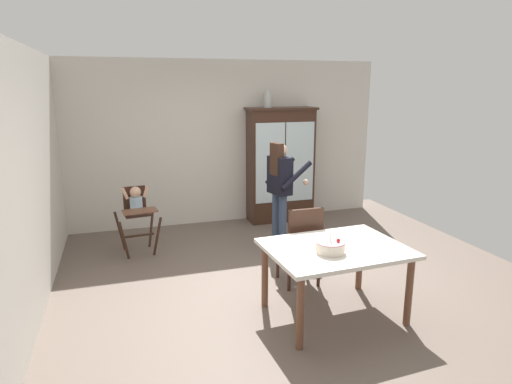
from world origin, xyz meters
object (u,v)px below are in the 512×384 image
(high_chair_with_toddler, at_px, (137,208))
(dining_chair_far_side, at_px, (302,241))
(dining_table, at_px, (335,256))
(china_cabinet, at_px, (280,165))
(birthday_cake, at_px, (330,247))
(adult_person, at_px, (280,183))
(ceramic_vase, at_px, (268,100))

(high_chair_with_toddler, xyz_separation_m, dining_chair_far_side, (1.75, -1.65, -0.10))
(dining_table, bearing_deg, china_cabinet, 78.87)
(birthday_cake, bearing_deg, adult_person, 82.94)
(china_cabinet, relative_size, adult_person, 1.26)
(ceramic_vase, bearing_deg, dining_chair_far_side, -99.97)
(china_cabinet, relative_size, high_chair_with_toddler, 2.04)
(ceramic_vase, height_order, dining_chair_far_side, ceramic_vase)
(birthday_cake, bearing_deg, high_chair_with_toddler, 123.85)
(dining_table, xyz_separation_m, birthday_cake, (-0.12, -0.12, 0.15))
(adult_person, relative_size, dining_table, 1.10)
(china_cabinet, height_order, dining_chair_far_side, china_cabinet)
(ceramic_vase, xyz_separation_m, dining_chair_far_side, (-0.45, -2.54, -1.50))
(china_cabinet, distance_m, ceramic_vase, 1.11)
(ceramic_vase, relative_size, high_chair_with_toddler, 0.28)
(ceramic_vase, bearing_deg, adult_person, -101.41)
(dining_table, xyz_separation_m, dining_chair_far_side, (-0.04, 0.73, -0.09))
(china_cabinet, bearing_deg, adult_person, -110.78)
(ceramic_vase, height_order, high_chair_with_toddler, ceramic_vase)
(ceramic_vase, xyz_separation_m, dining_table, (-0.40, -3.26, -1.41))
(ceramic_vase, xyz_separation_m, adult_person, (-0.27, -1.34, -1.08))
(ceramic_vase, xyz_separation_m, high_chair_with_toddler, (-2.20, -0.88, -1.40))
(ceramic_vase, distance_m, birthday_cake, 3.65)
(birthday_cake, height_order, dining_chair_far_side, dining_chair_far_side)
(dining_chair_far_side, bearing_deg, dining_table, 92.58)
(high_chair_with_toddler, bearing_deg, dining_table, -59.18)
(adult_person, bearing_deg, ceramic_vase, -24.78)
(china_cabinet, xyz_separation_m, ceramic_vase, (-0.24, 0.00, 1.08))
(ceramic_vase, bearing_deg, birthday_cake, -98.80)
(high_chair_with_toddler, xyz_separation_m, dining_table, (1.80, -2.38, -0.01))
(china_cabinet, distance_m, high_chair_with_toddler, 2.61)
(birthday_cake, distance_m, dining_chair_far_side, 0.88)
(high_chair_with_toddler, bearing_deg, birthday_cake, -62.37)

